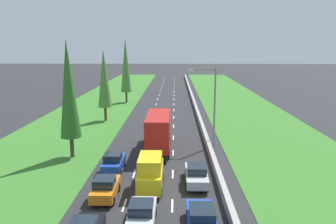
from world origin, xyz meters
The scene contains 17 objects.
ground_plane centered at (0.00, 60.00, 0.00)m, with size 300.00×300.00×0.00m, color #28282B.
grass_verge_left centered at (-12.65, 60.00, 0.02)m, with size 14.00×140.00×0.04m, color #387528.
grass_verge_right centered at (14.35, 60.00, 0.02)m, with size 14.00×140.00×0.04m, color #387528.
median_barrier centered at (5.70, 60.00, 0.42)m, with size 0.44×120.00×0.85m, color #9E9B93.
lane_markings centered at (0.00, 60.00, 0.01)m, with size 3.64×116.00×0.01m.
silver_hatchback_centre_lane centered at (-0.18, 18.24, 0.84)m, with size 1.74×3.90×1.72m.
yellow_van_centre_lane centered at (-0.04, 23.91, 1.40)m, with size 1.96×4.90×2.82m.
blue_sedan_right_lane centered at (3.60, 17.68, 0.81)m, with size 1.82×4.50×1.64m.
orange_hatchback_left_lane centered at (-3.34, 22.14, 0.84)m, with size 1.74×3.90×1.72m.
blue_hatchback_left_lane centered at (-3.74, 27.70, 0.84)m, with size 1.74×3.90×1.72m.
red_box_truck_centre_lane centered at (0.15, 34.03, 2.18)m, with size 2.46×9.40×4.18m.
blue_sedan_centre_lane centered at (0.24, 42.83, 0.81)m, with size 1.82×4.50×1.64m.
silver_sedan_right_lane centered at (3.74, 24.99, 0.81)m, with size 1.82×4.50×1.64m.
poplar_tree_second centered at (-8.72, 31.38, 7.10)m, with size 2.10×2.10×12.10m.
poplar_tree_third centered at (-8.75, 48.30, 6.52)m, with size 2.07×2.07×10.93m.
poplar_tree_fourth centered at (-7.93, 65.02, 7.46)m, with size 2.12×2.12×12.83m.
street_light_mast centered at (6.06, 35.50, 5.23)m, with size 3.20×0.28×9.00m.
Camera 1 is at (1.89, -1.07, 11.42)m, focal length 35.20 mm.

